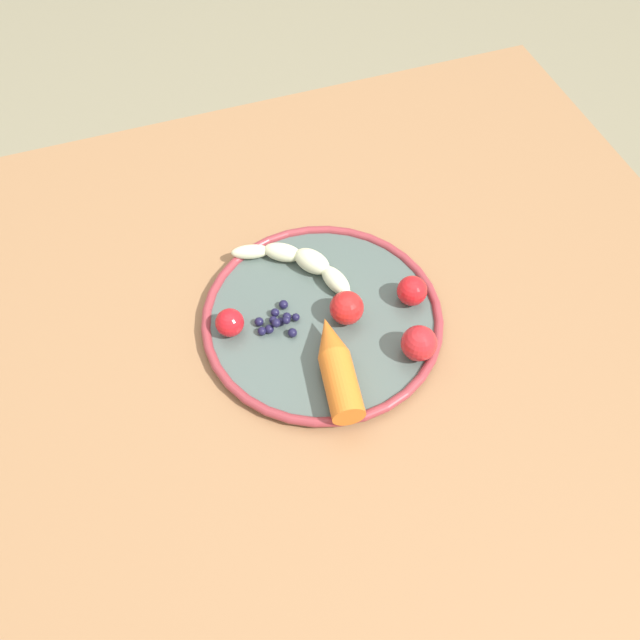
{
  "coord_description": "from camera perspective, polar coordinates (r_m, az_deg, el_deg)",
  "views": [
    {
      "loc": [
        -0.16,
        -0.45,
        1.43
      ],
      "look_at": [
        -0.0,
        -0.0,
        0.75
      ],
      "focal_mm": 37.04,
      "sensor_mm": 36.0,
      "label": 1
    }
  ],
  "objects": [
    {
      "name": "tomato_near",
      "position": [
        0.82,
        2.32,
        1.06
      ],
      "size": [
        0.04,
        0.04,
        0.04
      ],
      "primitive_type": "sphere",
      "color": "red",
      "rests_on": "plate"
    },
    {
      "name": "carrot_orange",
      "position": [
        0.78,
        1.42,
        -3.96
      ],
      "size": [
        0.06,
        0.14,
        0.04
      ],
      "color": "orange",
      "rests_on": "plate"
    },
    {
      "name": "tomato_extra",
      "position": [
        0.85,
        7.95,
        2.52
      ],
      "size": [
        0.04,
        0.04,
        0.04
      ],
      "primitive_type": "sphere",
      "color": "red",
      "rests_on": "plate"
    },
    {
      "name": "tomato_mid",
      "position": [
        0.82,
        -7.8,
        -0.23
      ],
      "size": [
        0.04,
        0.04,
        0.04
      ],
      "primitive_type": "sphere",
      "color": "red",
      "rests_on": "plate"
    },
    {
      "name": "dining_table",
      "position": [
        0.92,
        0.18,
        -3.18
      ],
      "size": [
        1.08,
        0.91,
        0.73
      ],
      "color": "#956A44",
      "rests_on": "ground_plane"
    },
    {
      "name": "plate",
      "position": [
        0.84,
        -0.0,
        -0.11
      ],
      "size": [
        0.31,
        0.31,
        0.02
      ],
      "color": "#495953",
      "rests_on": "dining_table"
    },
    {
      "name": "banana",
      "position": [
        0.87,
        -1.11,
        4.53
      ],
      "size": [
        0.14,
        0.17,
        0.03
      ],
      "color": "beige",
      "rests_on": "plate"
    },
    {
      "name": "ground_plane",
      "position": [
        1.51,
        0.11,
        -16.08
      ],
      "size": [
        6.0,
        6.0,
        0.0
      ],
      "primitive_type": "plane",
      "color": "gray"
    },
    {
      "name": "blueberry_pile",
      "position": [
        0.83,
        -3.65,
        -0.09
      ],
      "size": [
        0.06,
        0.06,
        0.02
      ],
      "color": "#191638",
      "rests_on": "plate"
    },
    {
      "name": "tomato_far",
      "position": [
        0.8,
        8.55,
        -2.0
      ],
      "size": [
        0.04,
        0.04,
        0.04
      ],
      "primitive_type": "sphere",
      "color": "red",
      "rests_on": "plate"
    }
  ]
}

